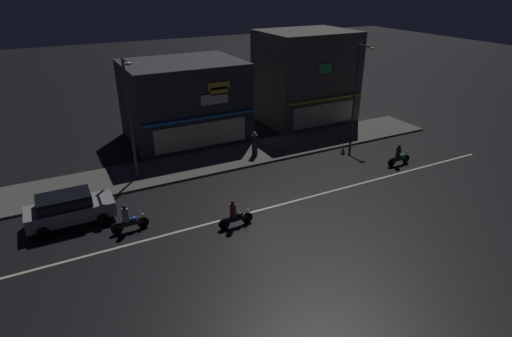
% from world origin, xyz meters
% --- Properties ---
extents(ground_plane, '(140.00, 140.00, 0.00)m').
position_xyz_m(ground_plane, '(0.00, 0.00, 0.00)').
color(ground_plane, black).
extents(lane_divider_stripe, '(34.37, 0.16, 0.01)m').
position_xyz_m(lane_divider_stripe, '(0.00, 0.00, 0.01)').
color(lane_divider_stripe, beige).
rests_on(lane_divider_stripe, ground).
extents(sidewalk_far, '(36.18, 4.08, 0.14)m').
position_xyz_m(sidewalk_far, '(0.00, 7.42, 0.07)').
color(sidewalk_far, '#5B5954').
rests_on(sidewalk_far, ground).
extents(storefront_left_block, '(7.56, 6.28, 7.66)m').
position_xyz_m(storefront_left_block, '(10.85, 12.52, 3.83)').
color(storefront_left_block, '#56514C').
rests_on(storefront_left_block, ground).
extents(storefront_center_block, '(8.68, 6.95, 6.01)m').
position_xyz_m(storefront_center_block, '(0.00, 12.85, 3.00)').
color(storefront_center_block, '#383A3F').
rests_on(storefront_center_block, ground).
extents(streetlamp_west, '(0.44, 1.64, 7.51)m').
position_xyz_m(streetlamp_west, '(-5.26, 6.90, 4.54)').
color(streetlamp_west, '#47494C').
rests_on(streetlamp_west, sidewalk_far).
extents(streetlamp_mid, '(0.44, 1.64, 7.01)m').
position_xyz_m(streetlamp_mid, '(12.21, 7.31, 4.28)').
color(streetlamp_mid, '#47494C').
rests_on(streetlamp_mid, sidewalk_far).
extents(pedestrian_on_sidewalk, '(0.42, 0.42, 1.75)m').
position_xyz_m(pedestrian_on_sidewalk, '(2.98, 6.82, 0.94)').
color(pedestrian_on_sidewalk, '#232328').
rests_on(pedestrian_on_sidewalk, sidewalk_far).
extents(parked_car_near_kerb, '(4.30, 1.98, 1.67)m').
position_xyz_m(parked_car_near_kerb, '(-9.56, 3.40, 0.87)').
color(parked_car_near_kerb, '#9EA0A5').
rests_on(parked_car_near_kerb, ground).
extents(motorcycle_lead, '(1.90, 0.60, 1.52)m').
position_xyz_m(motorcycle_lead, '(-2.11, -0.83, 0.63)').
color(motorcycle_lead, black).
rests_on(motorcycle_lead, ground).
extents(motorcycle_following, '(1.90, 0.60, 1.52)m').
position_xyz_m(motorcycle_following, '(-7.04, 1.24, 0.63)').
color(motorcycle_following, black).
rests_on(motorcycle_following, ground).
extents(motorcycle_opposite_lane, '(1.90, 0.60, 1.52)m').
position_xyz_m(motorcycle_opposite_lane, '(11.02, 1.09, 0.63)').
color(motorcycle_opposite_lane, black).
rests_on(motorcycle_opposite_lane, ground).
extents(traffic_cone, '(0.36, 0.36, 0.55)m').
position_xyz_m(traffic_cone, '(8.92, 4.38, 0.28)').
color(traffic_cone, orange).
rests_on(traffic_cone, ground).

